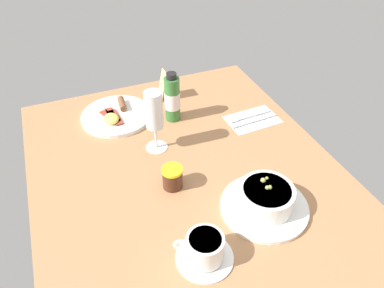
{
  "coord_description": "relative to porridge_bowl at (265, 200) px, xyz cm",
  "views": [
    {
      "loc": [
        -65.45,
        26.3,
        71.48
      ],
      "look_at": [
        4.62,
        -1.93,
        8.76
      ],
      "focal_mm": 34.21,
      "sensor_mm": 36.0,
      "label": 1
    }
  ],
  "objects": [
    {
      "name": "ground_plane",
      "position": [
        15.99,
        13.22,
        -4.75
      ],
      "size": [
        110.0,
        84.0,
        3.0
      ],
      "primitive_type": "cube",
      "color": "#A8754C"
    },
    {
      "name": "porridge_bowl",
      "position": [
        0.0,
        0.0,
        0.0
      ],
      "size": [
        22.06,
        22.06,
        7.74
      ],
      "color": "white",
      "rests_on": "ground_plane"
    },
    {
      "name": "cutlery_setting",
      "position": [
        34.7,
        -15.66,
        -2.98
      ],
      "size": [
        12.02,
        17.57,
        0.9
      ],
      "color": "white",
      "rests_on": "ground_plane"
    },
    {
      "name": "coffee_cup",
      "position": [
        -7.48,
        19.67,
        0.11
      ],
      "size": [
        12.97,
        12.97,
        7.08
      ],
      "color": "white",
      "rests_on": "ground_plane"
    },
    {
      "name": "wine_glass",
      "position": [
        32.94,
        17.83,
        9.29
      ],
      "size": [
        6.59,
        6.59,
        19.34
      ],
      "color": "white",
      "rests_on": "ground_plane"
    },
    {
      "name": "jam_jar",
      "position": [
        16.29,
        18.71,
        -0.07
      ],
      "size": [
        5.64,
        5.64,
        6.3
      ],
      "color": "#462517",
      "rests_on": "ground_plane"
    },
    {
      "name": "sauce_bottle_green",
      "position": [
        45.29,
        8.18,
        4.49
      ],
      "size": [
        5.07,
        5.07,
        16.88
      ],
      "color": "#337233",
      "rests_on": "ground_plane"
    },
    {
      "name": "breakfast_plate",
      "position": [
        52.68,
        25.65,
        -2.31
      ],
      "size": [
        23.32,
        23.32,
        3.7
      ],
      "color": "white",
      "rests_on": "ground_plane"
    },
    {
      "name": "menu_card",
      "position": [
        58.51,
        6.18,
        1.95
      ],
      "size": [
        4.87,
        4.98,
        10.5
      ],
      "color": "tan",
      "rests_on": "ground_plane"
    }
  ]
}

